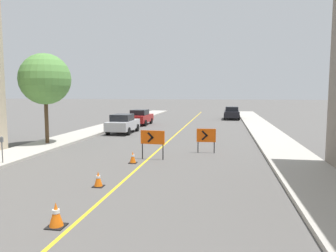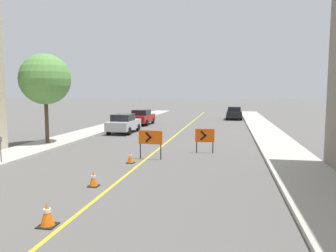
{
  "view_description": "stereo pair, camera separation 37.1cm",
  "coord_description": "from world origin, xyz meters",
  "px_view_note": "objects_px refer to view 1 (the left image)",
  "views": [
    {
      "loc": [
        3.79,
        2.36,
        3.44
      ],
      "look_at": [
        -0.13,
        25.28,
        1.0
      ],
      "focal_mm": 35.0,
      "sensor_mm": 36.0,
      "label": 1
    },
    {
      "loc": [
        4.15,
        2.43,
        3.44
      ],
      "look_at": [
        -0.13,
        25.28,
        1.0
      ],
      "focal_mm": 35.0,
      "sensor_mm": 36.0,
      "label": 2
    }
  ],
  "objects_px": {
    "traffic_cone_third": "(56,215)",
    "traffic_cone_fourth": "(98,179)",
    "parking_meter_near_curb": "(2,144)",
    "street_tree_left_near": "(45,79)",
    "parked_car_curb_far": "(232,113)",
    "parked_car_curb_near": "(123,124)",
    "parked_car_curb_mid": "(140,117)",
    "arrow_barricade_primary": "(153,139)",
    "arrow_barricade_secondary": "(206,136)",
    "traffic_cone_fifth": "(133,157)"
  },
  "relations": [
    {
      "from": "traffic_cone_third",
      "to": "traffic_cone_fourth",
      "type": "bearing_deg",
      "value": 94.54
    },
    {
      "from": "traffic_cone_fourth",
      "to": "parking_meter_near_curb",
      "type": "bearing_deg",
      "value": 156.79
    },
    {
      "from": "street_tree_left_near",
      "to": "parked_car_curb_far",
      "type": "bearing_deg",
      "value": 61.4
    },
    {
      "from": "parked_car_curb_far",
      "to": "parking_meter_near_curb",
      "type": "bearing_deg",
      "value": -111.03
    },
    {
      "from": "parked_car_curb_near",
      "to": "parked_car_curb_far",
      "type": "bearing_deg",
      "value": 59.29
    },
    {
      "from": "parked_car_curb_mid",
      "to": "parked_car_curb_far",
      "type": "relative_size",
      "value": 1.01
    },
    {
      "from": "arrow_barricade_primary",
      "to": "traffic_cone_third",
      "type": "bearing_deg",
      "value": -88.79
    },
    {
      "from": "traffic_cone_fourth",
      "to": "parked_car_curb_mid",
      "type": "distance_m",
      "value": 22.33
    },
    {
      "from": "parked_car_curb_near",
      "to": "street_tree_left_near",
      "type": "relative_size",
      "value": 0.76
    },
    {
      "from": "arrow_barricade_secondary",
      "to": "parked_car_curb_far",
      "type": "height_order",
      "value": "parked_car_curb_far"
    },
    {
      "from": "parked_car_curb_near",
      "to": "traffic_cone_fourth",
      "type": "bearing_deg",
      "value": -75.51
    },
    {
      "from": "traffic_cone_third",
      "to": "parked_car_curb_mid",
      "type": "height_order",
      "value": "parked_car_curb_mid"
    },
    {
      "from": "arrow_barricade_primary",
      "to": "parked_car_curb_mid",
      "type": "xyz_separation_m",
      "value": [
        -5.04,
        16.88,
        -0.27
      ]
    },
    {
      "from": "arrow_barricade_secondary",
      "to": "parked_car_curb_far",
      "type": "xyz_separation_m",
      "value": [
        1.93,
        23.24,
        -0.15
      ]
    },
    {
      "from": "arrow_barricade_secondary",
      "to": "parking_meter_near_curb",
      "type": "xyz_separation_m",
      "value": [
        -9.15,
        -4.88,
        0.09
      ]
    },
    {
      "from": "arrow_barricade_primary",
      "to": "traffic_cone_fifth",
      "type": "bearing_deg",
      "value": -120.51
    },
    {
      "from": "arrow_barricade_secondary",
      "to": "street_tree_left_near",
      "type": "relative_size",
      "value": 0.24
    },
    {
      "from": "traffic_cone_fifth",
      "to": "parked_car_curb_near",
      "type": "xyz_separation_m",
      "value": [
        -3.99,
        11.09,
        0.51
      ]
    },
    {
      "from": "arrow_barricade_secondary",
      "to": "parked_car_curb_near",
      "type": "bearing_deg",
      "value": 131.1
    },
    {
      "from": "arrow_barricade_primary",
      "to": "parked_car_curb_near",
      "type": "distance_m",
      "value": 11.11
    },
    {
      "from": "traffic_cone_fourth",
      "to": "street_tree_left_near",
      "type": "relative_size",
      "value": 0.1
    },
    {
      "from": "parking_meter_near_curb",
      "to": "parked_car_curb_far",
      "type": "bearing_deg",
      "value": 68.51
    },
    {
      "from": "arrow_barricade_secondary",
      "to": "street_tree_left_near",
      "type": "height_order",
      "value": "street_tree_left_near"
    },
    {
      "from": "parking_meter_near_curb",
      "to": "street_tree_left_near",
      "type": "distance_m",
      "value": 6.73
    },
    {
      "from": "arrow_barricade_primary",
      "to": "street_tree_left_near",
      "type": "height_order",
      "value": "street_tree_left_near"
    },
    {
      "from": "traffic_cone_fourth",
      "to": "parking_meter_near_curb",
      "type": "height_order",
      "value": "parking_meter_near_curb"
    },
    {
      "from": "traffic_cone_fifth",
      "to": "parked_car_curb_mid",
      "type": "distance_m",
      "value": 18.43
    },
    {
      "from": "arrow_barricade_secondary",
      "to": "parked_car_curb_near",
      "type": "distance_m",
      "value": 10.71
    },
    {
      "from": "traffic_cone_fourth",
      "to": "parking_meter_near_curb",
      "type": "relative_size",
      "value": 0.46
    },
    {
      "from": "parked_car_curb_far",
      "to": "traffic_cone_fourth",
      "type": "bearing_deg",
      "value": -99.62
    },
    {
      "from": "parked_car_curb_near",
      "to": "parking_meter_near_curb",
      "type": "xyz_separation_m",
      "value": [
        -1.81,
        -12.69,
        0.23
      ]
    },
    {
      "from": "parked_car_curb_mid",
      "to": "street_tree_left_near",
      "type": "bearing_deg",
      "value": -99.26
    },
    {
      "from": "traffic_cone_third",
      "to": "street_tree_left_near",
      "type": "xyz_separation_m",
      "value": [
        -7.02,
        11.8,
        3.91
      ]
    },
    {
      "from": "arrow_barricade_primary",
      "to": "street_tree_left_near",
      "type": "xyz_separation_m",
      "value": [
        -7.64,
        3.18,
        3.15
      ]
    },
    {
      "from": "parking_meter_near_curb",
      "to": "parked_car_curb_near",
      "type": "bearing_deg",
      "value": 81.88
    },
    {
      "from": "traffic_cone_third",
      "to": "traffic_cone_fifth",
      "type": "distance_m",
      "value": 7.59
    },
    {
      "from": "traffic_cone_fifth",
      "to": "parked_car_curb_mid",
      "type": "xyz_separation_m",
      "value": [
        -4.28,
        17.92,
        0.51
      ]
    },
    {
      "from": "traffic_cone_third",
      "to": "parked_car_curb_mid",
      "type": "xyz_separation_m",
      "value": [
        -4.41,
        25.5,
        0.48
      ]
    },
    {
      "from": "parked_car_curb_mid",
      "to": "parking_meter_near_curb",
      "type": "xyz_separation_m",
      "value": [
        -1.52,
        -19.52,
        0.23
      ]
    },
    {
      "from": "traffic_cone_fifth",
      "to": "parked_car_curb_near",
      "type": "relative_size",
      "value": 0.13
    },
    {
      "from": "traffic_cone_fourth",
      "to": "arrow_barricade_primary",
      "type": "height_order",
      "value": "arrow_barricade_primary"
    },
    {
      "from": "traffic_cone_third",
      "to": "street_tree_left_near",
      "type": "relative_size",
      "value": 0.11
    },
    {
      "from": "traffic_cone_fifth",
      "to": "parked_car_curb_mid",
      "type": "relative_size",
      "value": 0.13
    },
    {
      "from": "traffic_cone_fifth",
      "to": "parked_car_curb_far",
      "type": "bearing_deg",
      "value": 78.76
    },
    {
      "from": "traffic_cone_third",
      "to": "arrow_barricade_primary",
      "type": "height_order",
      "value": "arrow_barricade_primary"
    },
    {
      "from": "traffic_cone_fourth",
      "to": "street_tree_left_near",
      "type": "height_order",
      "value": "street_tree_left_near"
    },
    {
      "from": "traffic_cone_fifth",
      "to": "street_tree_left_near",
      "type": "xyz_separation_m",
      "value": [
        -6.89,
        4.22,
        3.94
      ]
    },
    {
      "from": "traffic_cone_fourth",
      "to": "parking_meter_near_curb",
      "type": "distance_m",
      "value": 6.19
    },
    {
      "from": "traffic_cone_third",
      "to": "traffic_cone_fifth",
      "type": "bearing_deg",
      "value": 90.95
    },
    {
      "from": "traffic_cone_fourth",
      "to": "parked_car_curb_far",
      "type": "height_order",
      "value": "parked_car_curb_far"
    }
  ]
}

